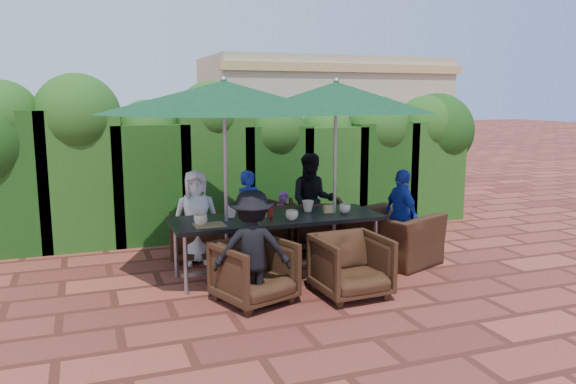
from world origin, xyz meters
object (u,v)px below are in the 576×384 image
object	(u,v)px
umbrella_left	(224,98)
umbrella_right	(336,98)
chair_far_left	(195,234)
chair_far_right	(316,222)
dining_table	(277,222)
chair_near_left	(254,269)
chair_far_mid	(261,226)
chair_end_right	(393,229)
chair_near_right	(351,263)

from	to	relation	value
umbrella_left	umbrella_right	bearing A→B (deg)	0.01
chair_far_left	chair_far_right	size ratio (longest dim) A/B	0.88
dining_table	chair_far_right	distance (m)	1.38
dining_table	chair_near_left	size ratio (longest dim) A/B	3.43
chair_far_mid	chair_near_left	bearing A→B (deg)	54.32
umbrella_right	chair_far_right	xyz separation A→B (m)	(0.17, 0.99, -1.81)
dining_table	chair_far_mid	distance (m)	1.05
chair_end_right	chair_far_mid	bearing A→B (deg)	33.34
dining_table	chair_far_right	bearing A→B (deg)	45.62
chair_far_left	chair_far_mid	xyz separation A→B (m)	(0.95, -0.04, 0.05)
chair_far_right	chair_near_left	world-z (taller)	chair_far_right
umbrella_right	chair_far_mid	xyz separation A→B (m)	(-0.66, 1.03, -1.81)
chair_near_right	chair_end_right	bearing A→B (deg)	38.32
chair_far_mid	umbrella_right	bearing A→B (deg)	106.70
umbrella_left	umbrella_right	distance (m)	1.43
chair_near_left	dining_table	bearing A→B (deg)	36.97
chair_far_left	chair_far_mid	bearing A→B (deg)	-174.35
chair_far_left	umbrella_left	bearing A→B (deg)	107.70
chair_far_right	chair_near_right	bearing A→B (deg)	96.74
dining_table	chair_near_right	size ratio (longest dim) A/B	3.39
umbrella_right	chair_far_left	bearing A→B (deg)	146.20
chair_near_left	chair_far_left	bearing A→B (deg)	78.66
umbrella_left	chair_near_right	distance (m)	2.39
dining_table	umbrella_left	bearing A→B (deg)	-177.67
umbrella_left	dining_table	bearing A→B (deg)	2.33
chair_far_right	chair_near_left	size ratio (longest dim) A/B	1.06
chair_far_right	chair_near_right	xyz separation A→B (m)	(-0.42, -1.98, -0.02)
chair_far_left	chair_far_right	distance (m)	1.78
umbrella_right	chair_far_right	size ratio (longest dim) A/B	3.09
chair_far_mid	chair_near_left	world-z (taller)	chair_far_mid
umbrella_right	chair_far_mid	world-z (taller)	umbrella_right
umbrella_left	umbrella_right	size ratio (longest dim) A/B	1.18
chair_far_left	chair_end_right	size ratio (longest dim) A/B	0.66
umbrella_right	chair_near_left	bearing A→B (deg)	-148.49
chair_near_right	umbrella_right	bearing A→B (deg)	73.09
chair_far_mid	chair_near_right	xyz separation A→B (m)	(0.42, -2.03, -0.01)
umbrella_right	chair_end_right	bearing A→B (deg)	-0.89
umbrella_right	chair_far_mid	bearing A→B (deg)	122.67
dining_table	chair_near_right	xyz separation A→B (m)	(0.53, -1.02, -0.29)
umbrella_right	chair_far_left	world-z (taller)	umbrella_right
umbrella_right	chair_near_right	bearing A→B (deg)	-104.01
chair_far_right	chair_far_mid	bearing A→B (deg)	15.70
chair_far_right	chair_near_right	world-z (taller)	chair_far_right
chair_far_mid	chair_far_left	bearing A→B (deg)	-18.53
umbrella_left	chair_near_left	size ratio (longest dim) A/B	3.86
chair_far_left	chair_far_mid	distance (m)	0.95
chair_far_left	chair_end_right	xyz separation A→B (m)	(2.48, -1.09, 0.12)
chair_end_right	umbrella_right	bearing A→B (deg)	66.81
dining_table	chair_far_right	size ratio (longest dim) A/B	3.24
chair_near_right	chair_near_left	bearing A→B (deg)	167.64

